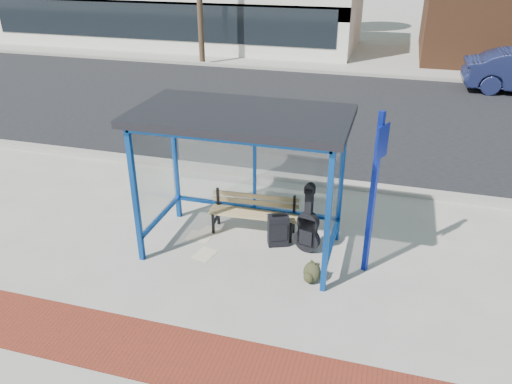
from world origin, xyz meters
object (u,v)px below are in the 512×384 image
(guitar_bag, at_px, (308,228))
(suitcase, at_px, (278,230))
(backpack, at_px, (311,273))
(bench, at_px, (254,211))

(guitar_bag, relative_size, suitcase, 1.95)
(backpack, bearing_deg, suitcase, 150.65)
(suitcase, relative_size, backpack, 1.80)
(bench, relative_size, guitar_bag, 1.34)
(guitar_bag, xyz_separation_m, backpack, (0.23, -0.84, -0.27))
(guitar_bag, bearing_deg, suitcase, -172.31)
(bench, distance_m, suitcase, 0.62)
(guitar_bag, height_order, backpack, guitar_bag)
(guitar_bag, distance_m, backpack, 0.91)
(backpack, bearing_deg, guitar_bag, 126.02)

